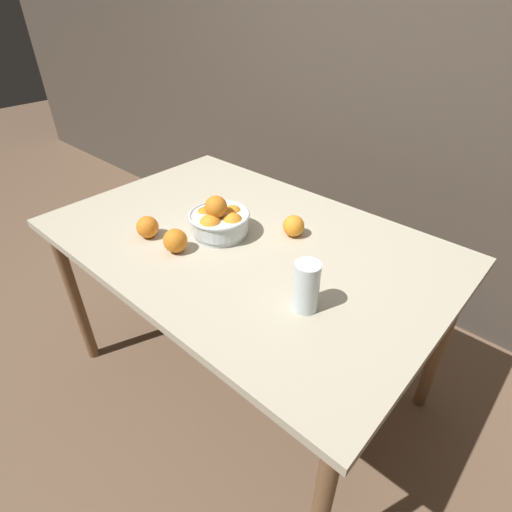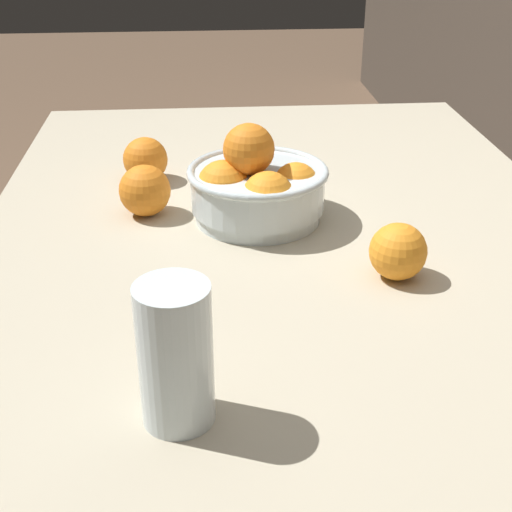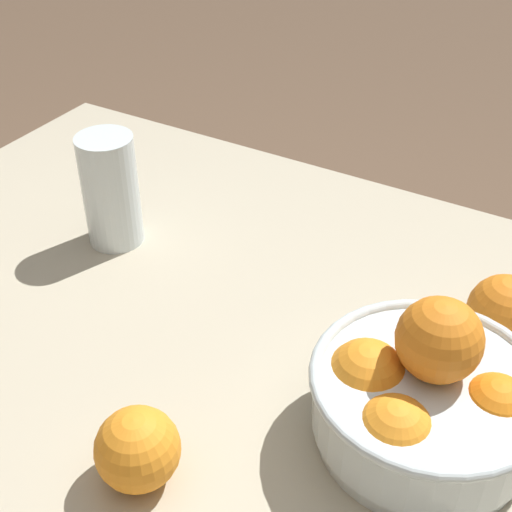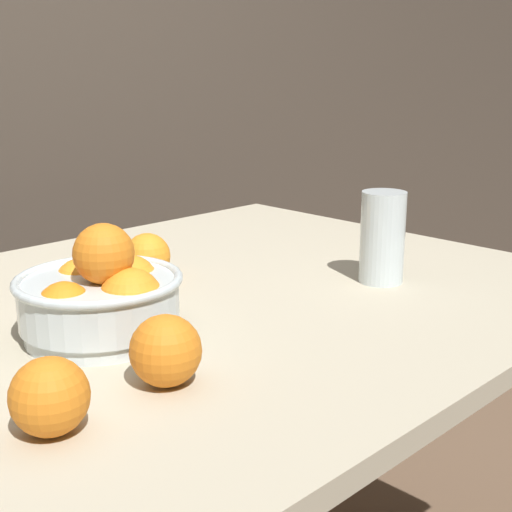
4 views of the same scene
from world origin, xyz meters
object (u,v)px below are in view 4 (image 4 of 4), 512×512
Objects in this scene: orange_loose_front at (166,351)px; orange_loose_aside at (50,397)px; juice_glass at (382,242)px; orange_loose_near_bowl at (147,256)px; fruit_bowl at (102,297)px.

orange_loose_aside is at bearing -176.98° from orange_loose_front.
juice_glass is at bearing 6.95° from orange_loose_front.
orange_loose_front reaches higher than orange_loose_aside.
orange_loose_near_bowl is 0.98× the size of orange_loose_aside.
orange_loose_front is at bearing -123.75° from orange_loose_near_bowl.
orange_loose_near_bowl is (0.20, 0.18, -0.02)m from fruit_bowl.
orange_loose_aside reaches higher than orange_loose_near_bowl.
fruit_bowl is at bearing 166.11° from juice_glass.
orange_loose_near_bowl is at bearing 132.41° from juice_glass.
orange_loose_aside is at bearing -136.91° from orange_loose_near_bowl.
orange_loose_front is at bearing 3.02° from orange_loose_aside.
orange_loose_near_bowl is 0.94× the size of orange_loose_front.
fruit_bowl reaches higher than juice_glass.
juice_glass reaches higher than orange_loose_front.
juice_glass is 1.95× the size of orange_loose_near_bowl.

